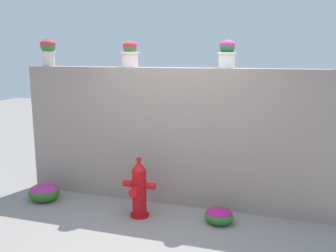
{
  "coord_description": "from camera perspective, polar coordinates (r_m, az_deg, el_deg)",
  "views": [
    {
      "loc": [
        1.48,
        -4.12,
        2.26
      ],
      "look_at": [
        -0.11,
        0.93,
        1.23
      ],
      "focal_mm": 39.39,
      "sensor_mm": 36.0,
      "label": 1
    }
  ],
  "objects": [
    {
      "name": "potted_plant_1",
      "position": [
        5.69,
        -5.92,
        11.19
      ],
      "size": [
        0.28,
        0.28,
        0.39
      ],
      "color": "beige",
      "rests_on": "stone_wall"
    },
    {
      "name": "potted_plant_2",
      "position": [
        5.33,
        9.13,
        11.22
      ],
      "size": [
        0.27,
        0.27,
        0.4
      ],
      "color": "silver",
      "rests_on": "stone_wall"
    },
    {
      "name": "flower_bush_left",
      "position": [
        5.19,
        7.92,
        -13.53
      ],
      "size": [
        0.4,
        0.36,
        0.22
      ],
      "color": "#2A7126",
      "rests_on": "ground"
    },
    {
      "name": "ground_plane",
      "position": [
        4.93,
        -2.05,
        -16.26
      ],
      "size": [
        24.0,
        24.0,
        0.0
      ],
      "primitive_type": "plane",
      "color": "gray"
    },
    {
      "name": "potted_plant_0",
      "position": [
        6.41,
        -18.06,
        11.23
      ],
      "size": [
        0.25,
        0.25,
        0.44
      ],
      "color": "silver",
      "rests_on": "stone_wall"
    },
    {
      "name": "fire_hydrant",
      "position": [
        5.25,
        -4.5,
        -9.8
      ],
      "size": [
        0.47,
        0.38,
        0.86
      ],
      "color": "red",
      "rests_on": "ground"
    },
    {
      "name": "flower_bush_right",
      "position": [
        6.18,
        -18.63,
        -9.63
      ],
      "size": [
        0.48,
        0.43,
        0.27
      ],
      "color": "#326320",
      "rests_on": "ground"
    },
    {
      "name": "stone_wall",
      "position": [
        5.59,
        1.74,
        -1.63
      ],
      "size": [
        4.98,
        0.34,
        2.07
      ],
      "primitive_type": "cube",
      "color": "gray",
      "rests_on": "ground"
    }
  ]
}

